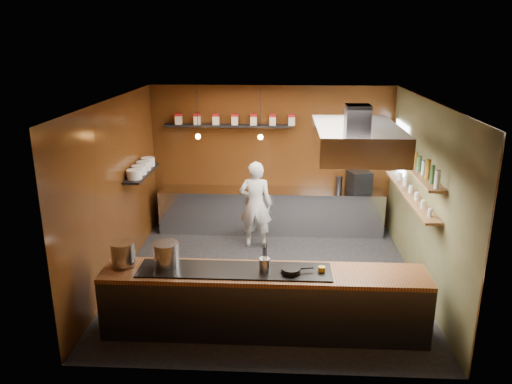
# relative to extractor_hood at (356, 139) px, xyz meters

# --- Properties ---
(floor) EXTENTS (5.00, 5.00, 0.00)m
(floor) POSITION_rel_extractor_hood_xyz_m (-1.30, 0.40, -2.51)
(floor) COLOR black
(floor) RESTS_ON ground
(back_wall) EXTENTS (5.00, 0.00, 5.00)m
(back_wall) POSITION_rel_extractor_hood_xyz_m (-1.30, 2.90, -1.01)
(back_wall) COLOR #3B1A0A
(back_wall) RESTS_ON ground
(left_wall) EXTENTS (0.00, 5.00, 5.00)m
(left_wall) POSITION_rel_extractor_hood_xyz_m (-3.80, 0.40, -1.01)
(left_wall) COLOR #3B1A0A
(left_wall) RESTS_ON ground
(right_wall) EXTENTS (0.00, 5.00, 5.00)m
(right_wall) POSITION_rel_extractor_hood_xyz_m (1.20, 0.40, -1.01)
(right_wall) COLOR #4C4E2C
(right_wall) RESTS_ON ground
(ceiling) EXTENTS (5.00, 5.00, 0.00)m
(ceiling) POSITION_rel_extractor_hood_xyz_m (-1.30, 0.40, 0.49)
(ceiling) COLOR silver
(ceiling) RESTS_ON back_wall
(window_pane) EXTENTS (0.00, 1.00, 1.00)m
(window_pane) POSITION_rel_extractor_hood_xyz_m (1.15, 2.10, -0.61)
(window_pane) COLOR white
(window_pane) RESTS_ON right_wall
(prep_counter) EXTENTS (4.60, 0.65, 0.90)m
(prep_counter) POSITION_rel_extractor_hood_xyz_m (-1.30, 2.57, -2.06)
(prep_counter) COLOR silver
(prep_counter) RESTS_ON floor
(pass_counter) EXTENTS (4.40, 0.72, 0.94)m
(pass_counter) POSITION_rel_extractor_hood_xyz_m (-1.30, -1.20, -2.04)
(pass_counter) COLOR #38383D
(pass_counter) RESTS_ON floor
(tin_shelf) EXTENTS (2.60, 0.26, 0.04)m
(tin_shelf) POSITION_rel_extractor_hood_xyz_m (-2.20, 2.76, -0.31)
(tin_shelf) COLOR black
(tin_shelf) RESTS_ON back_wall
(plate_shelf) EXTENTS (0.30, 1.40, 0.04)m
(plate_shelf) POSITION_rel_extractor_hood_xyz_m (-3.64, 1.40, -0.96)
(plate_shelf) COLOR black
(plate_shelf) RESTS_ON left_wall
(bottle_shelf_upper) EXTENTS (0.26, 2.80, 0.04)m
(bottle_shelf_upper) POSITION_rel_extractor_hood_xyz_m (1.04, 0.70, -0.59)
(bottle_shelf_upper) COLOR brown
(bottle_shelf_upper) RESTS_ON right_wall
(bottle_shelf_lower) EXTENTS (0.26, 2.80, 0.04)m
(bottle_shelf_lower) POSITION_rel_extractor_hood_xyz_m (1.04, 0.70, -1.06)
(bottle_shelf_lower) COLOR brown
(bottle_shelf_lower) RESTS_ON right_wall
(extractor_hood) EXTENTS (1.20, 2.00, 0.72)m
(extractor_hood) POSITION_rel_extractor_hood_xyz_m (0.00, 0.00, 0.00)
(extractor_hood) COLOR #38383D
(extractor_hood) RESTS_ON ceiling
(pendant_left) EXTENTS (0.10, 0.10, 0.95)m
(pendant_left) POSITION_rel_extractor_hood_xyz_m (-2.70, 2.10, -0.35)
(pendant_left) COLOR black
(pendant_left) RESTS_ON ceiling
(pendant_right) EXTENTS (0.10, 0.10, 0.95)m
(pendant_right) POSITION_rel_extractor_hood_xyz_m (-1.50, 2.10, -0.35)
(pendant_right) COLOR black
(pendant_right) RESTS_ON ceiling
(storage_tins) EXTENTS (2.43, 0.13, 0.22)m
(storage_tins) POSITION_rel_extractor_hood_xyz_m (-2.05, 2.76, -0.17)
(storage_tins) COLOR beige
(storage_tins) RESTS_ON tin_shelf
(plate_stacks) EXTENTS (0.26, 1.16, 0.16)m
(plate_stacks) POSITION_rel_extractor_hood_xyz_m (-3.64, 1.40, -0.86)
(plate_stacks) COLOR silver
(plate_stacks) RESTS_ON plate_shelf
(bottles) EXTENTS (0.06, 2.66, 0.24)m
(bottles) POSITION_rel_extractor_hood_xyz_m (1.04, 0.70, -0.45)
(bottles) COLOR silver
(bottles) RESTS_ON bottle_shelf_upper
(wine_glasses) EXTENTS (0.07, 2.37, 0.13)m
(wine_glasses) POSITION_rel_extractor_hood_xyz_m (1.04, 0.70, -0.97)
(wine_glasses) COLOR silver
(wine_glasses) RESTS_ON bottle_shelf_lower
(stockpot_large) EXTENTS (0.39, 0.39, 0.32)m
(stockpot_large) POSITION_rel_extractor_hood_xyz_m (-3.24, -1.11, -1.41)
(stockpot_large) COLOR silver
(stockpot_large) RESTS_ON pass_counter
(stockpot_small) EXTENTS (0.44, 0.44, 0.33)m
(stockpot_small) POSITION_rel_extractor_hood_xyz_m (-2.64, -1.13, -1.40)
(stockpot_small) COLOR silver
(stockpot_small) RESTS_ON pass_counter
(utensil_crock) EXTENTS (0.18, 0.18, 0.19)m
(utensil_crock) POSITION_rel_extractor_hood_xyz_m (-1.29, -1.23, -1.47)
(utensil_crock) COLOR silver
(utensil_crock) RESTS_ON pass_counter
(frying_pan) EXTENTS (0.44, 0.27, 0.07)m
(frying_pan) POSITION_rel_extractor_hood_xyz_m (-0.94, -1.26, -1.53)
(frying_pan) COLOR black
(frying_pan) RESTS_ON pass_counter
(butter_jar) EXTENTS (0.11, 0.11, 0.09)m
(butter_jar) POSITION_rel_extractor_hood_xyz_m (-0.53, -1.20, -1.54)
(butter_jar) COLOR gold
(butter_jar) RESTS_ON pass_counter
(espresso_machine) EXTENTS (0.52, 0.51, 0.42)m
(espresso_machine) POSITION_rel_extractor_hood_xyz_m (0.50, 2.60, -1.39)
(espresso_machine) COLOR black
(espresso_machine) RESTS_ON prep_counter
(chef) EXTENTS (0.64, 0.43, 1.71)m
(chef) POSITION_rel_extractor_hood_xyz_m (-1.58, 1.76, -1.65)
(chef) COLOR white
(chef) RESTS_ON floor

